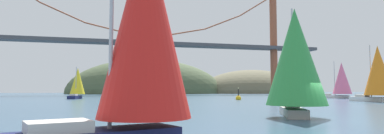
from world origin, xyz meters
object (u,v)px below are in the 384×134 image
at_px(sailboat_pink_spinnaker, 341,80).
at_px(channel_buoy, 238,98).
at_px(sailboat_green_sail, 295,59).
at_px(sailboat_yellow_sail, 77,83).
at_px(sailboat_red_spinnaker, 141,29).
at_px(sailboat_orange_sail, 378,72).

xyz_separation_m(sailboat_pink_spinnaker, channel_buoy, (-27.89, -4.66, -3.96)).
distance_m(sailboat_green_sail, channel_buoy, 39.83).
xyz_separation_m(sailboat_yellow_sail, channel_buoy, (31.22, -17.08, -3.17)).
relative_size(sailboat_red_spinnaker, sailboat_yellow_sail, 1.26).
height_order(sailboat_pink_spinnaker, channel_buoy, sailboat_pink_spinnaker).
relative_size(sailboat_red_spinnaker, channel_buoy, 3.32).
bearing_deg(sailboat_yellow_sail, sailboat_pink_spinnaker, -11.87).
bearing_deg(sailboat_pink_spinnaker, sailboat_green_sail, -133.13).
distance_m(sailboat_red_spinnaker, sailboat_green_sail, 14.78).
distance_m(sailboat_yellow_sail, channel_buoy, 35.73).
bearing_deg(sailboat_pink_spinnaker, sailboat_red_spinnaker, -135.42).
relative_size(sailboat_green_sail, channel_buoy, 3.13).
bearing_deg(sailboat_yellow_sail, channel_buoy, -28.68).
xyz_separation_m(sailboat_green_sail, sailboat_pink_spinnaker, (39.78, 42.47, 0.07)).
bearing_deg(channel_buoy, sailboat_red_spinnaker, -117.27).
bearing_deg(channel_buoy, sailboat_yellow_sail, 151.32).
bearing_deg(sailboat_pink_spinnaker, sailboat_yellow_sail, 168.13).
bearing_deg(sailboat_orange_sail, sailboat_green_sail, -143.30).
distance_m(sailboat_green_sail, sailboat_orange_sail, 37.44).
distance_m(sailboat_green_sail, sailboat_pink_spinnaker, 58.19).
height_order(sailboat_red_spinnaker, sailboat_orange_sail, sailboat_orange_sail).
relative_size(sailboat_pink_spinnaker, sailboat_yellow_sail, 1.24).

